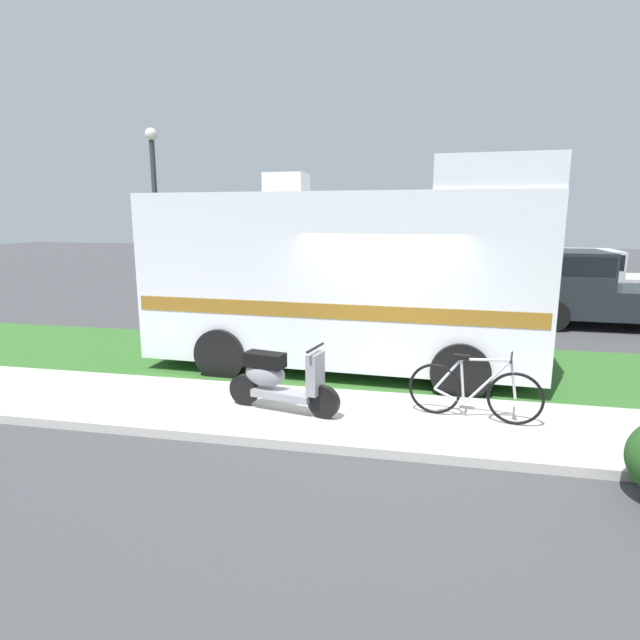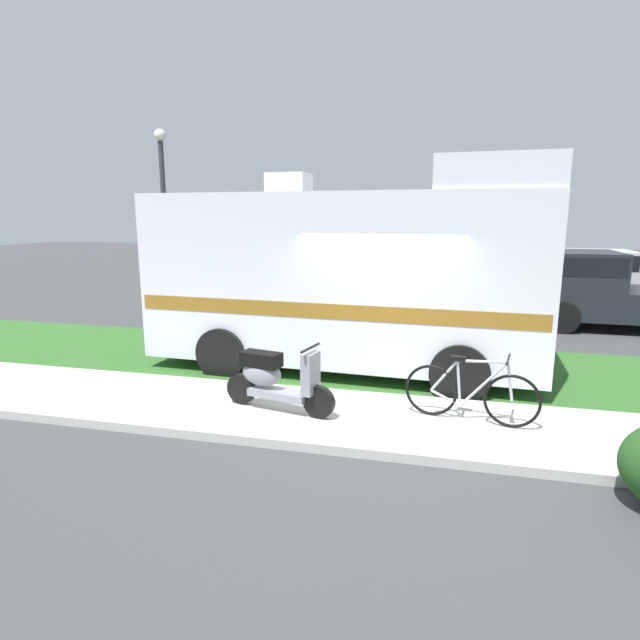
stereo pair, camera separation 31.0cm
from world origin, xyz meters
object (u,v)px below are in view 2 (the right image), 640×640
at_px(motorhome_rv, 349,275).
at_px(scooter, 274,378).
at_px(pickup_truck_near, 600,288).
at_px(street_lamp_post, 164,213).
at_px(pickup_truck_far, 618,278).
at_px(bicycle, 470,393).

distance_m(motorhome_rv, scooter, 2.80).
height_order(pickup_truck_near, street_lamp_post, street_lamp_post).
bearing_deg(pickup_truck_far, pickup_truck_near, -112.83).
xyz_separation_m(scooter, pickup_truck_far, (7.19, 10.55, 0.36)).
bearing_deg(scooter, motorhome_rv, 77.03).
xyz_separation_m(scooter, street_lamp_post, (-4.36, 4.85, 2.26)).
bearing_deg(motorhome_rv, bicycle, -47.99).
bearing_deg(pickup_truck_far, motorhome_rv, -129.39).
relative_size(motorhome_rv, pickup_truck_near, 1.32).
height_order(motorhome_rv, pickup_truck_far, motorhome_rv).
bearing_deg(pickup_truck_near, scooter, -128.01).
height_order(scooter, pickup_truck_near, pickup_truck_near).
bearing_deg(pickup_truck_far, street_lamp_post, -153.75).
distance_m(motorhome_rv, bicycle, 3.28).
xyz_separation_m(bicycle, pickup_truck_near, (3.36, 7.42, 0.49)).
relative_size(scooter, pickup_truck_far, 0.30).
bearing_deg(street_lamp_post, motorhome_rv, -25.64).
height_order(motorhome_rv, bicycle, motorhome_rv).
bearing_deg(pickup_truck_near, motorhome_rv, -136.30).
bearing_deg(scooter, street_lamp_post, 131.97).
xyz_separation_m(motorhome_rv, bicycle, (2.04, -2.26, -1.23)).
bearing_deg(street_lamp_post, pickup_truck_far, 26.25).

